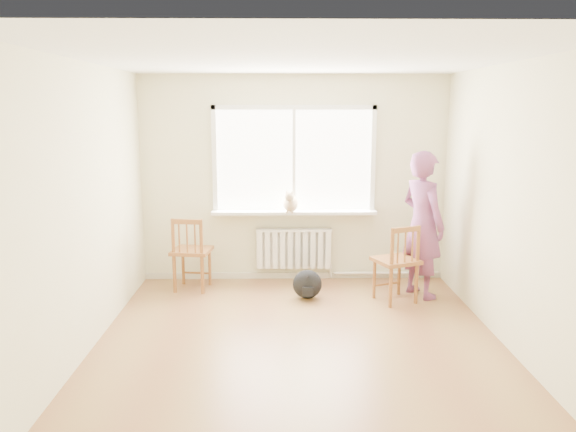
{
  "coord_description": "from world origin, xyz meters",
  "views": [
    {
      "loc": [
        -0.19,
        -5.07,
        2.28
      ],
      "look_at": [
        -0.09,
        1.2,
        1.06
      ],
      "focal_mm": 35.0,
      "sensor_mm": 36.0,
      "label": 1
    }
  ],
  "objects_px": {
    "chair_left": "(191,254)",
    "backpack": "(307,284)",
    "cat": "(291,203)",
    "chair_right": "(398,263)",
    "person": "(423,225)"
  },
  "relations": [
    {
      "from": "chair_left",
      "to": "chair_right",
      "type": "xyz_separation_m",
      "value": [
        2.51,
        -0.49,
        -0.0
      ]
    },
    {
      "from": "chair_left",
      "to": "cat",
      "type": "relative_size",
      "value": 2.12
    },
    {
      "from": "chair_left",
      "to": "backpack",
      "type": "relative_size",
      "value": 2.67
    },
    {
      "from": "cat",
      "to": "backpack",
      "type": "bearing_deg",
      "value": -65.09
    },
    {
      "from": "chair_left",
      "to": "person",
      "type": "relative_size",
      "value": 0.53
    },
    {
      "from": "backpack",
      "to": "chair_left",
      "type": "bearing_deg",
      "value": 166.8
    },
    {
      "from": "chair_right",
      "to": "cat",
      "type": "bearing_deg",
      "value": -54.14
    },
    {
      "from": "person",
      "to": "backpack",
      "type": "height_order",
      "value": "person"
    },
    {
      "from": "person",
      "to": "chair_left",
      "type": "bearing_deg",
      "value": 56.56
    },
    {
      "from": "cat",
      "to": "chair_left",
      "type": "bearing_deg",
      "value": -158.81
    },
    {
      "from": "cat",
      "to": "backpack",
      "type": "relative_size",
      "value": 1.26
    },
    {
      "from": "cat",
      "to": "backpack",
      "type": "height_order",
      "value": "cat"
    },
    {
      "from": "person",
      "to": "backpack",
      "type": "relative_size",
      "value": 5.04
    },
    {
      "from": "chair_left",
      "to": "backpack",
      "type": "bearing_deg",
      "value": 174.65
    },
    {
      "from": "chair_left",
      "to": "chair_right",
      "type": "bearing_deg",
      "value": 176.82
    }
  ]
}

